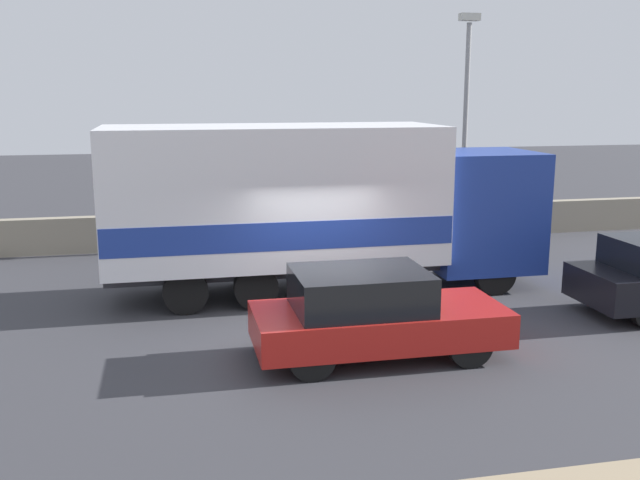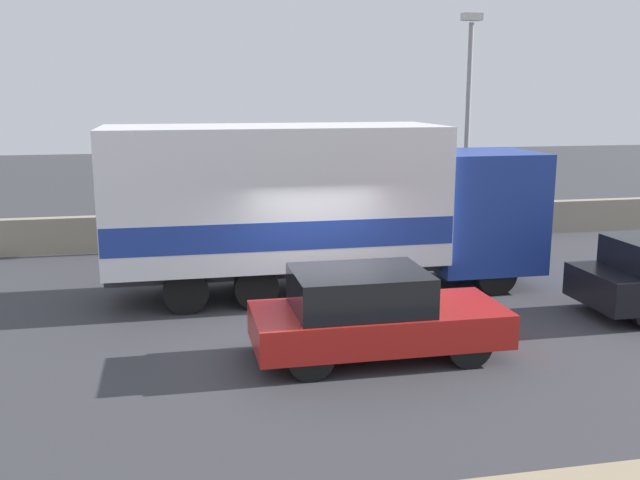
{
  "view_description": "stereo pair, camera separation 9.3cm",
  "coord_description": "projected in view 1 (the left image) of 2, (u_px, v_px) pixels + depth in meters",
  "views": [
    {
      "loc": [
        -2.73,
        -11.71,
        4.24
      ],
      "look_at": [
        -0.04,
        0.81,
        1.56
      ],
      "focal_mm": 40.0,
      "sensor_mm": 36.0,
      "label": 1
    },
    {
      "loc": [
        -2.64,
        -11.73,
        4.24
      ],
      "look_at": [
        -0.04,
        0.81,
        1.56
      ],
      "focal_mm": 40.0,
      "sensor_mm": 36.0,
      "label": 2
    }
  ],
  "objects": [
    {
      "name": "ground_plane",
      "position": [
        332.0,
        335.0,
        12.63
      ],
      "size": [
        80.0,
        80.0,
        0.0
      ],
      "primitive_type": "plane",
      "color": "#38383D"
    },
    {
      "name": "stone_wall_backdrop",
      "position": [
        269.0,
        228.0,
        20.05
      ],
      "size": [
        60.0,
        0.35,
        0.97
      ],
      "color": "gray",
      "rests_on": "ground_plane"
    },
    {
      "name": "street_lamp",
      "position": [
        466.0,
        110.0,
        20.17
      ],
      "size": [
        0.56,
        0.28,
        6.36
      ],
      "color": "gray",
      "rests_on": "ground_plane"
    },
    {
      "name": "box_truck",
      "position": [
        312.0,
        204.0,
        14.94
      ],
      "size": [
        9.18,
        2.61,
        3.56
      ],
      "color": "navy",
      "rests_on": "ground_plane"
    },
    {
      "name": "car_hatchback",
      "position": [
        373.0,
        314.0,
        11.47
      ],
      "size": [
        4.07,
        1.72,
        1.46
      ],
      "color": "#B21E19",
      "rests_on": "ground_plane"
    },
    {
      "name": "pedestrian",
      "position": [
        468.0,
        208.0,
        20.37
      ],
      "size": [
        0.4,
        0.4,
        1.85
      ],
      "color": "slate",
      "rests_on": "ground_plane"
    }
  ]
}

